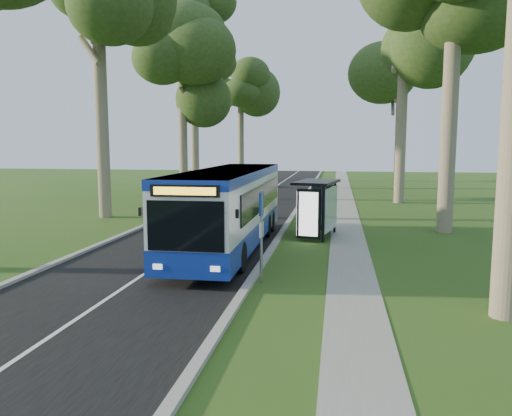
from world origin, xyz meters
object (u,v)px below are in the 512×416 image
at_px(car_white, 209,186).
at_px(car_silver, 226,179).
at_px(bus_stop_sign, 261,226).
at_px(bus_shelter, 319,198).
at_px(litter_bin, 303,216).
at_px(bus, 230,208).

bearing_deg(car_white, car_silver, 100.58).
xyz_separation_m(bus_stop_sign, car_white, (-8.17, 25.07, -0.95)).
bearing_deg(bus_shelter, litter_bin, 115.40).
relative_size(bus_shelter, car_silver, 0.68).
distance_m(litter_bin, car_silver, 23.02).
xyz_separation_m(bus, bus_stop_sign, (1.96, -4.58, 0.08)).
height_order(car_white, car_silver, car_silver).
bearing_deg(bus, bus_stop_sign, -67.20).
xyz_separation_m(bus_stop_sign, car_silver, (-8.41, 32.42, -0.93)).
relative_size(bus, bus_shelter, 3.74).
bearing_deg(litter_bin, car_white, 121.84).
relative_size(bus_shelter, litter_bin, 3.79).
height_order(litter_bin, car_silver, car_silver).
height_order(bus_shelter, car_white, bus_shelter).
bearing_deg(bus, bus_shelter, 39.56).
height_order(bus, bus_stop_sign, bus).
xyz_separation_m(bus_stop_sign, litter_bin, (0.45, 11.18, -1.28)).
bearing_deg(bus_stop_sign, car_white, 114.72).
relative_size(bus, litter_bin, 14.20).
bearing_deg(bus_stop_sign, bus, 119.86).
distance_m(car_white, car_silver, 7.36).
height_order(litter_bin, car_white, car_white).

